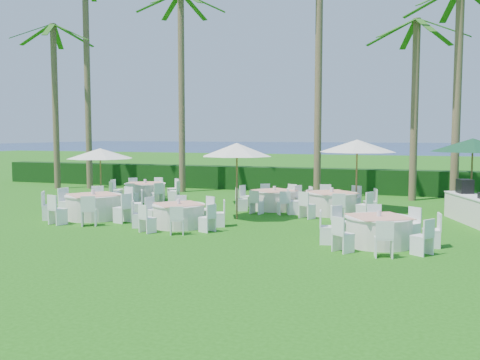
# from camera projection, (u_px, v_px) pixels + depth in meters

# --- Properties ---
(ground) EXTENTS (120.00, 120.00, 0.00)m
(ground) POSITION_uv_depth(u_px,v_px,m) (184.00, 230.00, 16.32)
(ground) COLOR #1C560E
(ground) RESTS_ON ground
(hedge) EXTENTS (34.00, 1.00, 1.20)m
(hedge) POSITION_uv_depth(u_px,v_px,m) (283.00, 179.00, 27.56)
(hedge) COLOR black
(hedge) RESTS_ON ground
(ocean) EXTENTS (260.00, 260.00, 0.00)m
(ocean) POSITION_uv_depth(u_px,v_px,m) (392.00, 147.00, 112.25)
(ocean) COLOR #071048
(ocean) RESTS_ON ground
(banquet_table_a) EXTENTS (3.35, 3.35, 1.01)m
(banquet_table_a) POSITION_uv_depth(u_px,v_px,m) (93.00, 206.00, 18.50)
(banquet_table_a) COLOR silver
(banquet_table_a) RESTS_ON ground
(banquet_table_b) EXTENTS (2.84, 2.84, 0.89)m
(banquet_table_b) POSITION_uv_depth(u_px,v_px,m) (179.00, 215.00, 16.85)
(banquet_table_b) COLOR silver
(banquet_table_b) RESTS_ON ground
(banquet_table_c) EXTENTS (3.11, 3.11, 0.94)m
(banquet_table_c) POSITION_uv_depth(u_px,v_px,m) (379.00, 230.00, 14.06)
(banquet_table_c) COLOR silver
(banquet_table_c) RESTS_ON ground
(banquet_table_d) EXTENTS (3.12, 3.12, 0.94)m
(banquet_table_d) POSITION_uv_depth(u_px,v_px,m) (145.00, 191.00, 23.44)
(banquet_table_d) COLOR silver
(banquet_table_d) RESTS_ON ground
(banquet_table_e) EXTENTS (3.00, 3.00, 0.92)m
(banquet_table_e) POSITION_uv_depth(u_px,v_px,m) (274.00, 199.00, 20.68)
(banquet_table_e) COLOR silver
(banquet_table_e) RESTS_ON ground
(banquet_table_f) EXTENTS (3.21, 3.21, 0.98)m
(banquet_table_f) POSITION_uv_depth(u_px,v_px,m) (331.00, 203.00, 19.50)
(banquet_table_f) COLOR silver
(banquet_table_f) RESTS_ON ground
(umbrella_a) EXTENTS (2.62, 2.62, 2.36)m
(umbrella_a) POSITION_uv_depth(u_px,v_px,m) (100.00, 153.00, 21.21)
(umbrella_a) COLOR brown
(umbrella_a) RESTS_ON ground
(umbrella_b) EXTENTS (2.48, 2.48, 2.62)m
(umbrella_b) POSITION_uv_depth(u_px,v_px,m) (237.00, 150.00, 18.22)
(umbrella_b) COLOR brown
(umbrella_b) RESTS_ON ground
(umbrella_c) EXTENTS (2.36, 2.36, 2.44)m
(umbrella_c) POSITION_uv_depth(u_px,v_px,m) (237.00, 151.00, 22.22)
(umbrella_c) COLOR brown
(umbrella_c) RESTS_ON ground
(umbrella_d) EXTENTS (2.86, 2.86, 2.72)m
(umbrella_d) POSITION_uv_depth(u_px,v_px,m) (357.00, 146.00, 20.09)
(umbrella_d) COLOR brown
(umbrella_d) RESTS_ON ground
(umbrella_green) EXTENTS (2.90, 2.90, 2.78)m
(umbrella_green) POSITION_uv_depth(u_px,v_px,m) (473.00, 145.00, 19.04)
(umbrella_green) COLOR brown
(umbrella_green) RESTS_ON ground
(buffet_table) EXTENTS (2.03, 3.95, 1.38)m
(buffet_table) POSITION_uv_depth(u_px,v_px,m) (478.00, 210.00, 17.23)
(buffet_table) COLOR silver
(buffet_table) RESTS_ON ground
(palm_a) EXTENTS (4.39, 4.18, 11.34)m
(palm_a) POSITION_uv_depth(u_px,v_px,m) (87.00, 73.00, 28.20)
(palm_a) COLOR brown
(palm_a) RESTS_ON ground
(palm_b) EXTENTS (4.24, 4.38, 9.90)m
(palm_b) POSITION_uv_depth(u_px,v_px,m) (181.00, 84.00, 26.62)
(palm_b) COLOR brown
(palm_b) RESTS_ON ground
(palm_c) EXTENTS (4.33, 4.31, 12.04)m
(palm_c) POSITION_uv_depth(u_px,v_px,m) (319.00, 52.00, 23.49)
(palm_c) COLOR brown
(palm_c) RESTS_ON ground
(palm_d) EXTENTS (4.36, 4.27, 7.89)m
(palm_d) POSITION_uv_depth(u_px,v_px,m) (415.00, 100.00, 23.21)
(palm_d) COLOR brown
(palm_d) RESTS_ON ground
(palm_e) EXTENTS (4.33, 4.31, 8.66)m
(palm_e) POSITION_uv_depth(u_px,v_px,m) (457.00, 86.00, 20.94)
(palm_e) COLOR brown
(palm_e) RESTS_ON ground
(palm_f) EXTENTS (4.41, 4.03, 8.70)m
(palm_f) POSITION_uv_depth(u_px,v_px,m) (55.00, 98.00, 28.32)
(palm_f) COLOR brown
(palm_f) RESTS_ON ground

